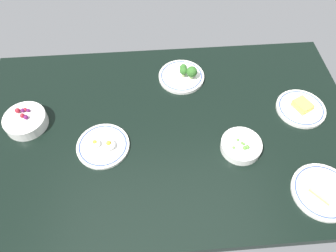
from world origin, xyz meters
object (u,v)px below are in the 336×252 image
(plate_broccoli, at_px, (183,75))
(plate_sandwich, at_px, (324,191))
(plate_eggs, at_px, (103,145))
(bowl_berries, at_px, (26,120))
(plate_cheese, at_px, (301,108))
(bowl_peas, at_px, (241,146))

(plate_broccoli, bearing_deg, plate_sandwich, -53.97)
(plate_broccoli, bearing_deg, plate_eggs, -135.15)
(plate_broccoli, relative_size, plate_sandwich, 0.93)
(bowl_berries, distance_m, plate_cheese, 1.15)
(plate_eggs, distance_m, bowl_berries, 0.34)
(bowl_peas, xyz_separation_m, plate_eggs, (-0.54, 0.05, -0.01))
(plate_broccoli, distance_m, plate_cheese, 0.53)
(plate_eggs, bearing_deg, bowl_peas, -5.28)
(plate_sandwich, bearing_deg, plate_cheese, 83.47)
(bowl_peas, xyz_separation_m, plate_cheese, (0.30, 0.17, -0.01))
(plate_broccoli, relative_size, bowl_berries, 1.21)
(bowl_peas, height_order, plate_eggs, bowl_peas)
(plate_broccoli, height_order, plate_eggs, plate_broccoli)
(plate_eggs, relative_size, bowl_berries, 1.21)
(plate_broccoli, bearing_deg, bowl_peas, -65.04)
(bowl_berries, xyz_separation_m, plate_cheese, (1.15, -0.01, -0.02))
(plate_cheese, bearing_deg, plate_broccoli, 154.97)
(bowl_peas, distance_m, bowl_berries, 0.87)
(plate_broccoli, height_order, bowl_berries, plate_broccoli)
(bowl_peas, xyz_separation_m, bowl_berries, (-0.85, 0.18, 0.01))
(plate_sandwich, bearing_deg, plate_broccoli, 126.03)
(plate_eggs, bearing_deg, plate_broccoli, 44.85)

